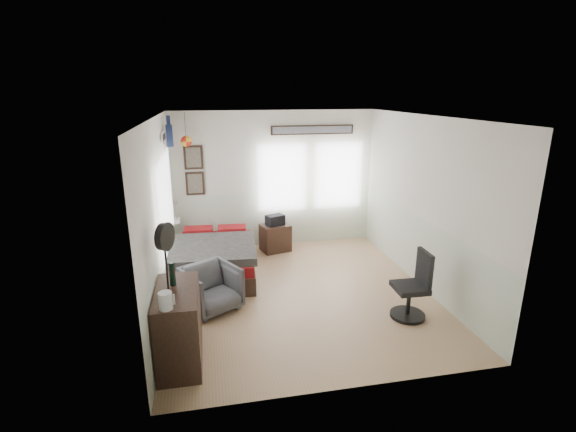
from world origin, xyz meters
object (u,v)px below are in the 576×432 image
armchair (211,288)px  task_chair (413,291)px  dresser (179,326)px  bed (214,258)px  nightstand (275,238)px

armchair → task_chair: task_chair is taller
task_chair → dresser: bearing=-171.5°
bed → task_chair: (2.66, -1.97, 0.10)m
dresser → task_chair: task_chair is taller
dresser → task_chair: (3.13, 0.38, -0.06)m
dresser → bed: bearing=78.8°
nightstand → task_chair: task_chair is taller
dresser → task_chair: 3.15m
bed → dresser: bearing=-97.6°
armchair → nightstand: bearing=29.2°
dresser → armchair: dresser is taller
nightstand → task_chair: 3.23m
armchair → task_chair: size_ratio=0.74×
task_chair → bed: bearing=144.9°
bed → task_chair: task_chair is taller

